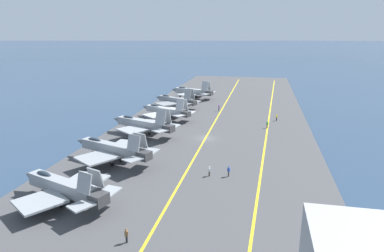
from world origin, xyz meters
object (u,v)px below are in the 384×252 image
at_px(crew_blue_vest, 229,171).
at_px(parked_jet_second, 112,148).
at_px(parked_jet_third, 143,124).
at_px(crew_brown_vest, 126,235).
at_px(crew_green_vest, 267,124).
at_px(crew_white_vest, 209,171).
at_px(parked_jet_fifth, 176,100).
at_px(parked_jet_nearest, 63,187).
at_px(parked_jet_sixth, 192,91).
at_px(crew_yellow_vest, 277,117).
at_px(crew_purple_vest, 219,108).
at_px(parked_jet_fourth, 166,111).

bearing_deg(crew_blue_vest, parked_jet_second, 85.10).
bearing_deg(crew_blue_vest, parked_jet_third, 48.39).
distance_m(crew_brown_vest, crew_green_vest, 52.97).
bearing_deg(crew_white_vest, parked_jet_second, 82.79).
bearing_deg(parked_jet_second, crew_green_vest, -42.81).
bearing_deg(parked_jet_fifth, parked_jet_nearest, -179.83).
height_order(parked_jet_fifth, parked_jet_sixth, parked_jet_sixth).
height_order(crew_yellow_vest, crew_purple_vest, crew_purple_vest).
xyz_separation_m(parked_jet_fifth, parked_jet_sixth, (16.40, -1.64, 0.05)).
distance_m(parked_jet_nearest, crew_yellow_vest, 59.24).
height_order(crew_brown_vest, crew_yellow_vest, crew_yellow_vest).
distance_m(parked_jet_second, crew_blue_vest, 20.71).
bearing_deg(parked_jet_second, crew_purple_vest, -16.04).
distance_m(parked_jet_second, crew_yellow_vest, 46.74).
relative_size(parked_jet_second, crew_purple_vest, 9.19).
bearing_deg(crew_blue_vest, crew_brown_vest, 155.71).
bearing_deg(crew_yellow_vest, crew_blue_vest, 167.37).
bearing_deg(parked_jet_third, crew_brown_vest, -162.90).
bearing_deg(crew_purple_vest, parked_jet_fifth, 82.65).
relative_size(parked_jet_sixth, crew_green_vest, 9.28).
bearing_deg(parked_jet_sixth, crew_brown_vest, -173.05).
bearing_deg(crew_green_vest, crew_white_vest, 163.50).
relative_size(crew_yellow_vest, crew_green_vest, 0.98).
height_order(parked_jet_second, crew_yellow_vest, parked_jet_second).
bearing_deg(crew_purple_vest, parked_jet_third, 154.56).
xyz_separation_m(parked_jet_second, crew_white_vest, (-2.22, -17.53, -1.77)).
xyz_separation_m(parked_jet_second, crew_yellow_vest, (36.51, -29.14, -1.73)).
distance_m(parked_jet_fourth, crew_white_vest, 38.68).
bearing_deg(crew_white_vest, parked_jet_fifth, 20.24).
distance_m(parked_jet_second, parked_jet_sixth, 63.12).
distance_m(parked_jet_nearest, parked_jet_fifth, 61.58).
relative_size(parked_jet_nearest, crew_blue_vest, 9.14).
height_order(crew_purple_vest, crew_white_vest, crew_purple_vest).
bearing_deg(parked_jet_second, crew_white_vest, -97.21).
height_order(parked_jet_fourth, crew_white_vest, parked_jet_fourth).
bearing_deg(parked_jet_nearest, crew_blue_vest, -57.90).
bearing_deg(crew_white_vest, parked_jet_sixth, 14.09).
bearing_deg(crew_green_vest, crew_blue_vest, 168.61).
relative_size(parked_jet_second, crew_blue_vest, 9.68).
bearing_deg(parked_jet_third, crew_white_vest, -136.77).
height_order(parked_jet_second, crew_brown_vest, parked_jet_second).
bearing_deg(parked_jet_fourth, crew_white_vest, -153.75).
bearing_deg(crew_brown_vest, parked_jet_sixth, 6.95).
xyz_separation_m(parked_jet_fourth, crew_brown_vest, (-54.32, -11.06, -1.34)).
bearing_deg(crew_blue_vest, parked_jet_fifth, 23.51).
relative_size(crew_purple_vest, crew_blue_vest, 1.05).
height_order(parked_jet_second, parked_jet_sixth, parked_jet_sixth).
bearing_deg(parked_jet_fourth, crew_brown_vest, -168.50).
xyz_separation_m(crew_yellow_vest, crew_purple_vest, (8.47, 16.21, 0.07)).
distance_m(parked_jet_second, crew_brown_vest, 24.76).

